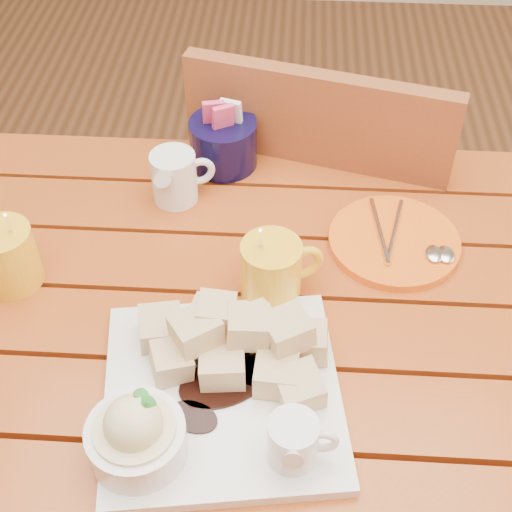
# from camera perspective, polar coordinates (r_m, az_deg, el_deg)

# --- Properties ---
(table) EXTENTS (1.20, 0.79, 0.75)m
(table) POSITION_cam_1_polar(r_m,az_deg,el_deg) (1.00, -1.49, -9.61)
(table) COLOR #972F13
(table) RESTS_ON ground
(dessert_plate) EXTENTS (0.31, 0.31, 0.11)m
(dessert_plate) POSITION_cam_1_polar(r_m,az_deg,el_deg) (0.82, -3.78, -10.65)
(dessert_plate) COLOR white
(dessert_plate) RESTS_ON table
(coffee_mug_left) EXTENTS (0.11, 0.08, 0.13)m
(coffee_mug_left) POSITION_cam_1_polar(r_m,az_deg,el_deg) (0.99, -19.47, 0.01)
(coffee_mug_left) COLOR yellow
(coffee_mug_left) RESTS_ON table
(coffee_mug_right) EXTENTS (0.11, 0.08, 0.13)m
(coffee_mug_right) POSITION_cam_1_polar(r_m,az_deg,el_deg) (0.92, 1.36, -1.11)
(coffee_mug_right) COLOR yellow
(coffee_mug_right) RESTS_ON table
(cream_pitcher) EXTENTS (0.10, 0.08, 0.08)m
(cream_pitcher) POSITION_cam_1_polar(r_m,az_deg,el_deg) (1.07, -6.47, 6.34)
(cream_pitcher) COLOR white
(cream_pitcher) RESTS_ON table
(sugar_caddy) EXTENTS (0.11, 0.11, 0.12)m
(sugar_caddy) POSITION_cam_1_polar(r_m,az_deg,el_deg) (1.14, -2.62, 9.11)
(sugar_caddy) COLOR black
(sugar_caddy) RESTS_ON table
(orange_saucer) EXTENTS (0.19, 0.19, 0.02)m
(orange_saucer) POSITION_cam_1_polar(r_m,az_deg,el_deg) (1.03, 11.08, 1.15)
(orange_saucer) COLOR orange
(orange_saucer) RESTS_ON table
(chair_far) EXTENTS (0.52, 0.52, 0.91)m
(chair_far) POSITION_cam_1_polar(r_m,az_deg,el_deg) (1.41, 5.27, 2.50)
(chair_far) COLOR brown
(chair_far) RESTS_ON ground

